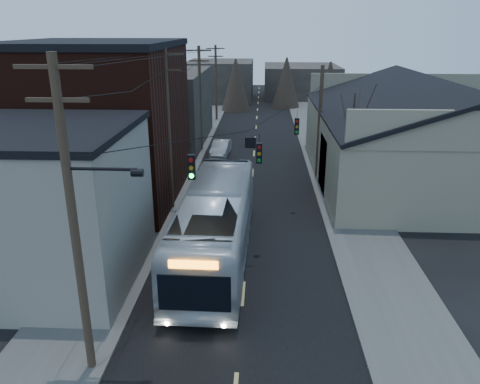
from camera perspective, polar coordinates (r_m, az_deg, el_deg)
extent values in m
cube|color=black|center=(41.43, 1.66, 4.00)|extent=(9.00, 110.00, 0.02)
cube|color=#474744|center=(42.04, -7.25, 4.16)|extent=(4.00, 110.00, 0.12)
cube|color=#474744|center=(41.81, 10.63, 3.89)|extent=(4.00, 110.00, 0.12)
cube|color=gray|center=(22.60, -22.96, -1.82)|extent=(8.00, 8.00, 7.00)
cube|color=black|center=(32.36, -16.82, 7.82)|extent=(10.00, 12.00, 10.00)
cube|color=#302B26|center=(47.65, -9.82, 10.09)|extent=(9.00, 14.00, 7.00)
cube|color=gray|center=(37.99, 21.62, 5.06)|extent=(16.00, 20.00, 5.00)
cube|color=black|center=(36.19, 16.27, 11.14)|extent=(8.16, 20.60, 2.86)
cube|color=#302B26|center=(75.64, -2.41, 13.41)|extent=(10.00, 12.00, 6.00)
cube|color=#302B26|center=(80.61, 7.42, 13.30)|extent=(12.00, 14.00, 5.00)
cone|color=black|center=(31.37, 13.33, 5.15)|extent=(0.40, 0.40, 7.20)
cylinder|color=#382B1E|center=(15.30, -19.55, -4.29)|extent=(0.28, 0.28, 10.50)
cube|color=#382B1E|center=(14.16, -21.82, 13.99)|extent=(2.20, 0.12, 0.12)
cylinder|color=#382B1E|center=(29.14, -8.71, 7.20)|extent=(0.28, 0.28, 10.00)
cube|color=#382B1E|center=(28.52, -9.20, 16.25)|extent=(2.20, 0.12, 0.12)
cylinder|color=#382B1E|center=(43.75, -4.88, 11.13)|extent=(0.28, 0.28, 9.50)
cube|color=#382B1E|center=(43.33, -5.05, 16.83)|extent=(2.20, 0.12, 0.12)
cylinder|color=#382B1E|center=(58.56, -2.93, 13.07)|extent=(0.28, 0.28, 9.00)
cube|color=#382B1E|center=(58.24, -3.01, 17.08)|extent=(2.20, 0.12, 0.12)
cylinder|color=#382B1E|center=(35.83, 9.66, 8.23)|extent=(0.28, 0.28, 8.50)
cube|color=black|center=(18.37, -5.92, 3.04)|extent=(0.28, 0.20, 1.00)
cube|color=black|center=(22.66, 2.35, 4.75)|extent=(0.28, 0.20, 1.00)
cube|color=black|center=(28.55, 6.93, 7.95)|extent=(0.28, 0.20, 1.00)
imported|color=#B7BEC4|center=(23.39, -3.00, -3.82)|extent=(3.40, 13.43, 3.72)
imported|color=#999CA0|center=(42.57, -2.35, 5.36)|extent=(1.76, 4.23, 1.36)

